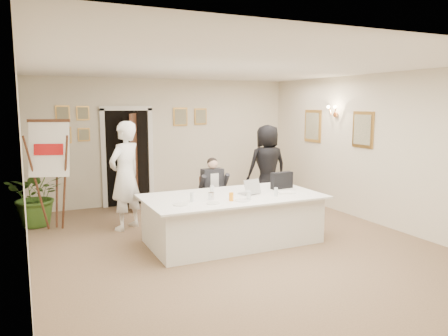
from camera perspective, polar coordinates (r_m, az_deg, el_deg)
name	(u,v)px	position (r m, az deg, el deg)	size (l,w,h in m)	color
floor	(233,244)	(7.15, 1.16, -9.88)	(7.00, 7.00, 0.00)	brown
ceiling	(233,67)	(6.82, 1.23, 13.09)	(6.00, 7.00, 0.02)	white
wall_back	(166,141)	(10.09, -7.60, 3.51)	(6.00, 0.10, 2.80)	beige
wall_front	(414,203)	(4.05, 23.60, -4.27)	(6.00, 0.10, 2.80)	beige
wall_left	(23,170)	(6.16, -24.76, -0.23)	(0.10, 7.00, 2.80)	beige
wall_right	(378,150)	(8.59, 19.49, 2.28)	(0.10, 7.00, 2.80)	beige
doorway	(130,159)	(9.73, -12.21, 1.10)	(1.14, 0.86, 2.20)	black
pictures_back_wall	(131,122)	(9.83, -12.07, 5.90)	(3.40, 0.06, 0.80)	gold
pictures_right_wall	(336,128)	(9.44, 14.36, 5.13)	(0.06, 2.20, 0.80)	gold
wall_sconce	(333,111)	(9.38, 14.10, 7.26)	(0.20, 0.30, 0.24)	#D38043
conference_table	(232,218)	(7.16, 1.10, -6.59)	(2.85, 1.52, 0.78)	white
seated_man	(213,191)	(8.16, -1.41, -2.98)	(0.54, 0.58, 1.27)	black
flip_chart	(53,181)	(8.27, -21.47, -1.58)	(0.70, 0.53, 1.94)	#402614
standing_man	(125,176)	(7.97, -12.78, -0.99)	(0.71, 0.47, 1.94)	white
standing_woman	(267,166)	(9.50, 5.65, 0.22)	(0.88, 0.57, 1.80)	black
potted_palm	(37,195)	(8.76, -23.23, -3.24)	(1.04, 0.91, 1.16)	#34581D
laptop	(249,185)	(7.18, 3.28, -2.28)	(0.32, 0.34, 0.28)	#B7BABC
laptop_bag	(282,180)	(7.68, 7.55, -1.61)	(0.41, 0.11, 0.29)	black
paper_stack	(286,192)	(7.32, 8.11, -3.16)	(0.27, 0.19, 0.03)	white
plate_left	(181,204)	(6.43, -5.70, -4.76)	(0.23, 0.23, 0.01)	white
plate_mid	(213,203)	(6.48, -1.43, -4.61)	(0.20, 0.20, 0.01)	white
plate_near	(242,200)	(6.67, 2.40, -4.25)	(0.23, 0.23, 0.01)	white
glass_a	(192,197)	(6.63, -4.22, -3.80)	(0.06, 0.06, 0.14)	silver
glass_b	(249,196)	(6.72, 3.23, -3.61)	(0.07, 0.07, 0.14)	silver
glass_c	(276,192)	(7.04, 6.81, -3.11)	(0.06, 0.06, 0.14)	silver
glass_d	(212,190)	(7.18, -1.56, -2.83)	(0.07, 0.07, 0.14)	silver
oj_glass	(231,197)	(6.65, 0.95, -3.77)	(0.07, 0.07, 0.13)	orange
steel_jug	(211,196)	(6.75, -1.68, -3.68)	(0.10, 0.10, 0.11)	silver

